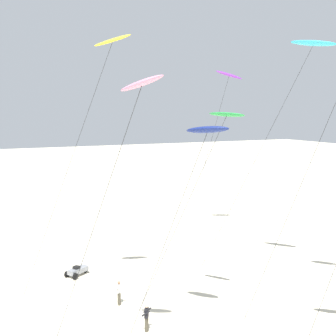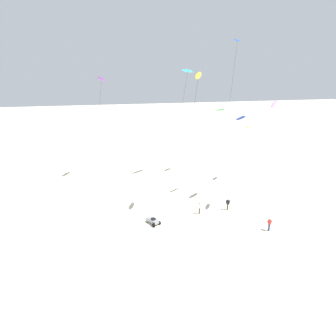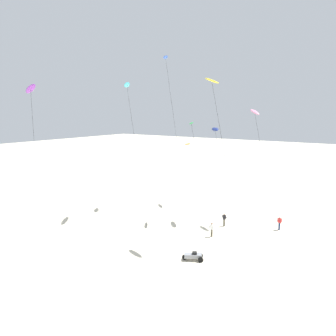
# 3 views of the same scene
# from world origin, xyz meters

# --- Properties ---
(ground_plane) EXTENTS (260.00, 260.00, 0.00)m
(ground_plane) POSITION_xyz_m (0.00, 0.00, 0.00)
(ground_plane) COLOR beige
(kite_blue) EXTENTS (5.49, 7.61, 22.49)m
(kite_blue) POSITION_xyz_m (11.64, 15.30, 21.82)
(kite_blue) COLOR blue
(kite_blue) RESTS_ON ground
(kite_green) EXTENTS (4.14, 5.44, 12.99)m
(kite_green) POSITION_xyz_m (6.36, 7.69, 12.52)
(kite_green) COLOR green
(kite_green) RESTS_ON ground
(kite_navy) EXTENTS (3.65, 4.70, 12.31)m
(kite_navy) POSITION_xyz_m (8.33, 5.28, 11.89)
(kite_navy) COLOR navy
(kite_navy) RESTS_ON ground
(kite_pink) EXTENTS (3.77, 5.19, 14.66)m
(kite_pink) POSITION_xyz_m (10.16, 0.72, 13.99)
(kite_pink) COLOR pink
(kite_pink) RESTS_ON ground
(kite_cyan) EXTENTS (6.05, 8.15, 18.20)m
(kite_cyan) POSITION_xyz_m (4.07, 16.49, 17.66)
(kite_cyan) COLOR #33BFE0
(kite_cyan) RESTS_ON ground
(kite_purple) EXTENTS (3.17, 5.00, 17.17)m
(kite_purple) POSITION_xyz_m (-9.33, 18.21, 16.45)
(kite_purple) COLOR purple
(kite_purple) RESTS_ON ground
(kite_yellow) EXTENTS (4.63, 6.86, 17.95)m
(kite_yellow) POSITION_xyz_m (1.26, 2.31, 17.13)
(kite_yellow) COLOR yellow
(kite_yellow) RESTS_ON ground
(kite_orange) EXTENTS (2.41, 3.28, 9.56)m
(kite_orange) POSITION_xyz_m (12.93, 12.11, 9.17)
(kite_orange) COLOR orange
(kite_orange) RESTS_ON ground
(kite_flyer_nearest) EXTENTS (0.66, 0.68, 1.67)m
(kite_flyer_nearest) POSITION_xyz_m (2.01, 2.34, 0.89)
(kite_flyer_nearest) COLOR #4C4738
(kite_flyer_nearest) RESTS_ON ground
(kite_flyer_middle) EXTENTS (0.63, 0.65, 1.67)m
(kite_flyer_middle) POSITION_xyz_m (8.66, -3.48, 0.89)
(kite_flyer_middle) COLOR navy
(kite_flyer_middle) RESTS_ON ground
(kite_flyer_furthest) EXTENTS (0.72, 0.71, 1.67)m
(kite_flyer_furthest) POSITION_xyz_m (6.08, 2.64, 0.89)
(kite_flyer_furthest) COLOR #4C4738
(kite_flyer_furthest) RESTS_ON ground
(beach_buggy) EXTENTS (1.67, 2.06, 0.82)m
(beach_buggy) POSITION_xyz_m (-4.38, 1.09, 0.43)
(beach_buggy) COLOR gray
(beach_buggy) RESTS_ON ground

